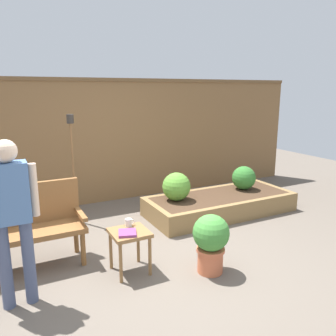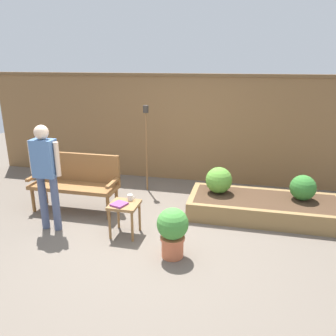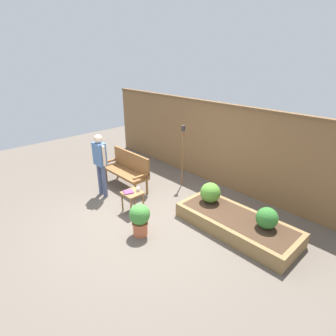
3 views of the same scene
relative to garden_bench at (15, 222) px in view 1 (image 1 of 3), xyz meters
name	(u,v)px [view 1 (image 1 of 3)]	position (x,y,z in m)	size (l,w,h in m)	color
ground_plane	(161,266)	(1.44, -0.71, -0.54)	(14.00, 14.00, 0.00)	#60564C
fence_back	(95,141)	(1.44, 1.89, 0.55)	(8.40, 0.14, 2.16)	brown
garden_bench	(15,222)	(0.00, 0.00, 0.00)	(1.44, 0.48, 0.94)	brown
side_table	(130,238)	(1.08, -0.66, -0.15)	(0.40, 0.40, 0.48)	olive
cup_on_table	(129,222)	(1.13, -0.53, -0.02)	(0.11, 0.08, 0.08)	silver
book_on_table	(127,233)	(1.03, -0.73, -0.05)	(0.18, 0.19, 0.03)	#7F3875
potted_boxwood	(211,240)	(1.87, -1.06, -0.17)	(0.40, 0.40, 0.66)	#C66642
raised_planter_bed	(220,204)	(3.06, 0.41, -0.39)	(2.40, 1.00, 0.30)	olive
shrub_near_bench	(176,187)	(2.30, 0.51, -0.03)	(0.43, 0.43, 0.43)	brown
shrub_far_corner	(244,178)	(3.61, 0.51, -0.05)	(0.40, 0.40, 0.40)	brown
tiki_torch	(72,149)	(0.88, 1.11, 0.58)	(0.10, 0.10, 1.62)	brown
person_by_bench	(11,210)	(-0.04, -0.74, 0.39)	(0.47, 0.20, 1.56)	#475170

